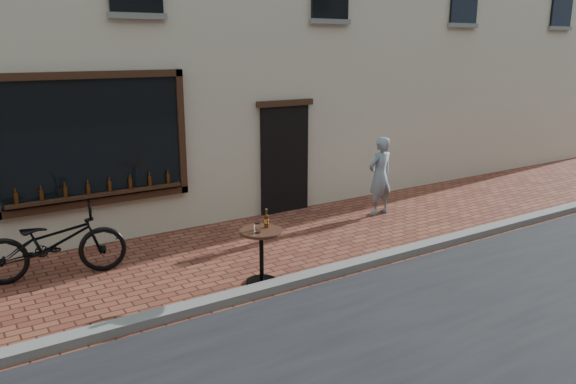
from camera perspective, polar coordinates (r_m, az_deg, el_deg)
ground at (r=8.12m, az=1.51°, el=-9.85°), size 90.00×90.00×0.00m
kerb at (r=8.25m, az=0.72°, el=-8.99°), size 90.00×0.25×0.12m
cargo_bicycle at (r=9.02m, az=-23.04°, el=-4.71°), size 2.48×1.10×1.17m
bistro_table at (r=8.13m, az=-2.70°, el=-5.43°), size 0.63×0.63×1.08m
pedestrian at (r=11.58m, az=9.33°, el=1.62°), size 0.61×0.42×1.60m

